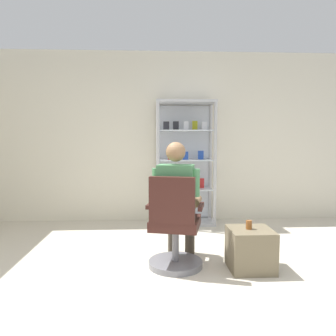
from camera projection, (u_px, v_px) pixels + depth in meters
name	position (u px, v px, depth m)	size (l,w,h in m)	color
ground_plane	(168.00, 319.00, 2.37)	(7.20, 7.20, 0.00)	beige
back_wall	(159.00, 137.00, 5.23)	(6.00, 0.10, 2.70)	silver
display_cabinet_main	(185.00, 162.00, 5.05)	(0.90, 0.45, 1.90)	#B7B7BC
office_chair	(175.00, 231.00, 3.27)	(0.61, 0.58, 0.96)	slate
seated_shopkeeper	(177.00, 197.00, 3.40)	(0.55, 0.62, 1.29)	#3F382D
storage_crate	(250.00, 249.00, 3.26)	(0.43, 0.42, 0.42)	#72664C
tea_glass	(249.00, 225.00, 3.24)	(0.06, 0.06, 0.09)	brown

